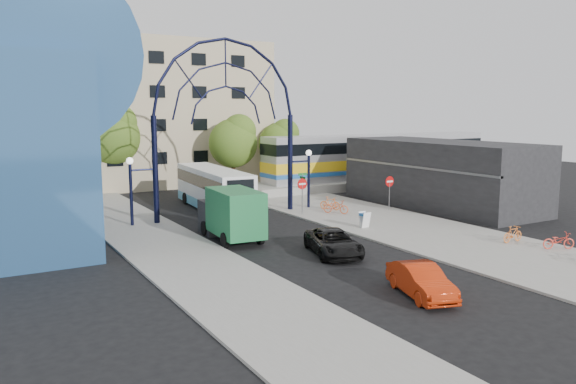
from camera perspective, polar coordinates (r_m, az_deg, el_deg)
ground at (r=27.19m, az=6.21°, el=-7.33°), size 120.00×120.00×0.00m
sidewalk_east at (r=35.17m, az=12.84°, el=-3.81°), size 8.00×56.00×0.12m
plaza_west at (r=29.41m, az=-11.29°, el=-6.13°), size 5.00×50.00×0.12m
gateway_arch at (r=38.36m, az=-6.32°, el=10.11°), size 13.64×0.44×12.10m
stop_sign at (r=39.18m, az=1.46°, el=0.49°), size 0.80×0.07×2.50m
do_not_enter_sign at (r=41.23m, az=10.28°, el=0.72°), size 0.76×0.07×2.48m
street_name_sign at (r=39.88m, az=1.49°, el=0.83°), size 0.70×0.70×2.80m
sandwich_board at (r=34.96m, az=7.78°, el=-2.61°), size 0.55×0.61×0.99m
commercial_block_east at (r=44.57m, az=15.19°, el=1.80°), size 6.00×16.00×5.00m
apartment_block at (r=58.69m, az=-12.94°, el=7.77°), size 20.00×12.10×14.00m
train_platform at (r=56.28m, az=9.27°, el=1.12°), size 32.00×5.00×0.80m
train_car at (r=56.03m, az=9.33°, el=3.66°), size 25.10×3.05×4.20m
tree_north_a at (r=51.80m, az=-5.45°, el=5.26°), size 4.48×4.48×7.00m
tree_north_b at (r=52.31m, az=-17.38°, el=5.67°), size 5.12×5.12×8.00m
tree_north_c at (r=56.34m, az=-0.75°, el=5.19°), size 4.16×4.16×6.50m
city_bus at (r=41.78m, az=-7.57°, el=0.37°), size 3.32×11.30×3.06m
green_truck at (r=32.04m, az=-5.86°, el=-2.24°), size 2.60×5.98×2.95m
black_suv at (r=28.74m, az=4.65°, el=-5.13°), size 3.41×5.05×1.29m
red_sedan at (r=23.02m, az=13.35°, el=-8.74°), size 2.43×4.13×1.29m
bike_near_a at (r=39.58m, az=4.89°, el=-1.49°), size 1.59×1.87×0.97m
bike_near_b at (r=41.01m, az=4.30°, el=-1.15°), size 1.21×1.60×0.96m
bike_far_a at (r=32.61m, az=25.79°, el=-4.48°), size 1.77×1.28×0.88m
bike_far_b at (r=33.26m, az=21.87°, el=-3.99°), size 1.51×0.44×0.91m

